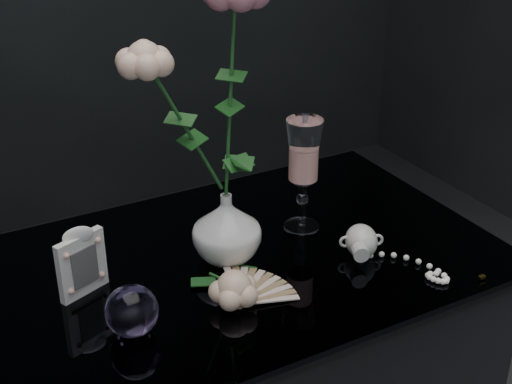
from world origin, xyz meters
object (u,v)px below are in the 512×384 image
pearl_jar (361,239)px  vase (227,228)px  picture_frame (81,260)px  loose_rose (234,288)px  paperweight (132,311)px  wine_glass (303,176)px

pearl_jar → vase: bearing=178.0°
picture_frame → loose_rose: bearing=-57.8°
vase → paperweight: vase is taller
loose_rose → pearl_jar: bearing=-5.0°
picture_frame → loose_rose: (0.20, -0.15, -0.03)m
pearl_jar → loose_rose: bearing=-151.5°
paperweight → loose_rose: paperweight is taller
paperweight → pearl_jar: (0.44, 0.02, -0.01)m
vase → picture_frame: 0.25m
picture_frame → paperweight: bearing=-98.0°
wine_glass → pearl_jar: size_ratio=1.07×
picture_frame → loose_rose: 0.25m
paperweight → wine_glass: bearing=20.7°
vase → paperweight: 0.25m
loose_rose → pearl_jar: size_ratio=0.86×
vase → wine_glass: (0.17, 0.03, 0.05)m
wine_glass → picture_frame: wine_glass is taller
wine_glass → paperweight: (-0.39, -0.15, -0.07)m
vase → paperweight: (-0.22, -0.12, -0.02)m
wine_glass → picture_frame: (-0.43, -0.01, -0.05)m
vase → picture_frame: vase is taller
paperweight → loose_rose: bearing=-2.9°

